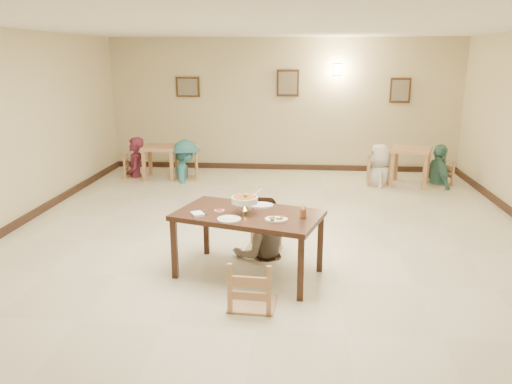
# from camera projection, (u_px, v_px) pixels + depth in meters

# --- Properties ---
(floor) EXTENTS (10.00, 10.00, 0.00)m
(floor) POSITION_uv_depth(u_px,v_px,m) (269.00, 246.00, 7.02)
(floor) COLOR beige
(floor) RESTS_ON ground
(ceiling) EXTENTS (10.00, 10.00, 0.00)m
(ceiling) POSITION_uv_depth(u_px,v_px,m) (271.00, 22.00, 6.23)
(ceiling) COLOR white
(ceiling) RESTS_ON wall_back
(wall_back) EXTENTS (10.00, 0.00, 10.00)m
(wall_back) POSITION_uv_depth(u_px,v_px,m) (283.00, 105.00, 11.43)
(wall_back) COLOR beige
(wall_back) RESTS_ON floor
(wall_front) EXTENTS (10.00, 0.00, 10.00)m
(wall_front) POSITION_uv_depth(u_px,v_px,m) (185.00, 364.00, 1.82)
(wall_front) COLOR beige
(wall_front) RESTS_ON floor
(baseboard_back) EXTENTS (8.00, 0.06, 0.12)m
(baseboard_back) POSITION_uv_depth(u_px,v_px,m) (282.00, 167.00, 11.78)
(baseboard_back) COLOR #311E15
(baseboard_back) RESTS_ON floor
(baseboard_left) EXTENTS (0.06, 10.00, 0.12)m
(baseboard_left) POSITION_uv_depth(u_px,v_px,m) (0.00, 234.00, 7.34)
(baseboard_left) COLOR #311E15
(baseboard_left) RESTS_ON floor
(picture_a) EXTENTS (0.55, 0.04, 0.45)m
(picture_a) POSITION_uv_depth(u_px,v_px,m) (188.00, 87.00, 11.47)
(picture_a) COLOR #3C2515
(picture_a) RESTS_ON wall_back
(picture_b) EXTENTS (0.50, 0.04, 0.60)m
(picture_b) POSITION_uv_depth(u_px,v_px,m) (288.00, 83.00, 11.25)
(picture_b) COLOR #3C2515
(picture_b) RESTS_ON wall_back
(picture_c) EXTENTS (0.45, 0.04, 0.55)m
(picture_c) POSITION_uv_depth(u_px,v_px,m) (400.00, 90.00, 11.07)
(picture_c) COLOR #3C2515
(picture_c) RESTS_ON wall_back
(wall_sconce) EXTENTS (0.16, 0.05, 0.22)m
(wall_sconce) POSITION_uv_depth(u_px,v_px,m) (338.00, 69.00, 11.08)
(wall_sconce) COLOR #FFD88C
(wall_sconce) RESTS_ON wall_back
(main_table) EXTENTS (1.89, 1.39, 0.79)m
(main_table) POSITION_uv_depth(u_px,v_px,m) (248.00, 219.00, 5.93)
(main_table) COLOR #3C2015
(main_table) RESTS_ON floor
(chair_far) EXTENTS (0.48, 0.48, 1.02)m
(chair_far) POSITION_uv_depth(u_px,v_px,m) (263.00, 216.00, 6.70)
(chair_far) COLOR tan
(chair_far) RESTS_ON floor
(chair_near) EXTENTS (0.49, 0.49, 1.04)m
(chair_near) POSITION_uv_depth(u_px,v_px,m) (253.00, 260.00, 5.24)
(chair_near) COLOR tan
(chair_near) RESTS_ON floor
(main_diner) EXTENTS (0.93, 0.82, 1.61)m
(main_diner) POSITION_uv_depth(u_px,v_px,m) (262.00, 197.00, 6.52)
(main_diner) COLOR gray
(main_diner) RESTS_ON floor
(curry_warmer) EXTENTS (0.35, 0.31, 0.28)m
(curry_warmer) POSITION_uv_depth(u_px,v_px,m) (245.00, 200.00, 5.85)
(curry_warmer) COLOR silver
(curry_warmer) RESTS_ON main_table
(rice_plate_far) EXTENTS (0.32, 0.32, 0.07)m
(rice_plate_far) POSITION_uv_depth(u_px,v_px,m) (260.00, 205.00, 6.17)
(rice_plate_far) COLOR white
(rice_plate_far) RESTS_ON main_table
(rice_plate_near) EXTENTS (0.27, 0.27, 0.06)m
(rice_plate_near) POSITION_uv_depth(u_px,v_px,m) (229.00, 219.00, 5.65)
(rice_plate_near) COLOR white
(rice_plate_near) RESTS_ON main_table
(fried_plate) EXTENTS (0.26, 0.26, 0.06)m
(fried_plate) POSITION_uv_depth(u_px,v_px,m) (276.00, 219.00, 5.63)
(fried_plate) COLOR white
(fried_plate) RESTS_ON main_table
(chili_dish) EXTENTS (0.12, 0.12, 0.02)m
(chili_dish) POSITION_uv_depth(u_px,v_px,m) (219.00, 210.00, 5.97)
(chili_dish) COLOR white
(chili_dish) RESTS_ON main_table
(napkin_cutlery) EXTENTS (0.23, 0.27, 0.03)m
(napkin_cutlery) POSITION_uv_depth(u_px,v_px,m) (198.00, 214.00, 5.82)
(napkin_cutlery) COLOR white
(napkin_cutlery) RESTS_ON main_table
(drink_glass) EXTENTS (0.07, 0.07, 0.14)m
(drink_glass) POSITION_uv_depth(u_px,v_px,m) (303.00, 213.00, 5.70)
(drink_glass) COLOR white
(drink_glass) RESTS_ON main_table
(bg_table_left) EXTENTS (0.76, 0.76, 0.71)m
(bg_table_left) POSITION_uv_depth(u_px,v_px,m) (160.00, 152.00, 10.81)
(bg_table_left) COLOR tan
(bg_table_left) RESTS_ON floor
(bg_table_right) EXTENTS (0.96, 0.96, 0.76)m
(bg_table_right) POSITION_uv_depth(u_px,v_px,m) (411.00, 155.00, 10.22)
(bg_table_right) COLOR tan
(bg_table_right) RESTS_ON floor
(bg_chair_ll) EXTENTS (0.45, 0.45, 0.95)m
(bg_chair_ll) POSITION_uv_depth(u_px,v_px,m) (135.00, 156.00, 10.88)
(bg_chair_ll) COLOR tan
(bg_chair_ll) RESTS_ON floor
(bg_chair_lr) EXTENTS (0.50, 0.50, 1.07)m
(bg_chair_lr) POSITION_uv_depth(u_px,v_px,m) (185.00, 155.00, 10.71)
(bg_chair_lr) COLOR tan
(bg_chair_lr) RESTS_ON floor
(bg_chair_rl) EXTENTS (0.51, 0.51, 1.08)m
(bg_chair_rl) POSITION_uv_depth(u_px,v_px,m) (381.00, 159.00, 10.27)
(bg_chair_rl) COLOR tan
(bg_chair_rl) RESTS_ON floor
(bg_chair_rr) EXTENTS (0.45, 0.45, 0.96)m
(bg_chair_rr) POSITION_uv_depth(u_px,v_px,m) (440.00, 162.00, 10.28)
(bg_chair_rr) COLOR tan
(bg_chair_rr) RESTS_ON floor
(bg_diner_a) EXTENTS (0.59, 0.74, 1.78)m
(bg_diner_a) POSITION_uv_depth(u_px,v_px,m) (134.00, 137.00, 10.77)
(bg_diner_a) COLOR #5D1E34
(bg_diner_a) RESTS_ON floor
(bg_diner_b) EXTENTS (0.87, 1.23, 1.72)m
(bg_diner_b) POSITION_uv_depth(u_px,v_px,m) (185.00, 140.00, 10.63)
(bg_diner_b) COLOR teal
(bg_diner_b) RESTS_ON floor
(bg_diner_c) EXTENTS (0.60, 0.86, 1.70)m
(bg_diner_c) POSITION_uv_depth(u_px,v_px,m) (382.00, 144.00, 10.19)
(bg_diner_c) COLOR silver
(bg_diner_c) RESTS_ON floor
(bg_diner_d) EXTENTS (0.57, 1.04, 1.69)m
(bg_diner_d) POSITION_uv_depth(u_px,v_px,m) (441.00, 144.00, 10.19)
(bg_diner_d) COLOR #4D8B7A
(bg_diner_d) RESTS_ON floor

